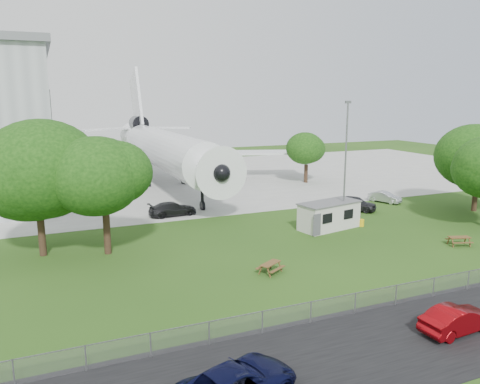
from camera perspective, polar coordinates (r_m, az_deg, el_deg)
name	(u,v)px	position (r m, az deg, el deg)	size (l,w,h in m)	color
ground	(302,259)	(37.36, 7.52, -8.06)	(160.00, 160.00, 0.00)	#345B1B
asphalt_strip	(426,334)	(27.90, 21.69, -15.80)	(120.00, 8.00, 0.02)	black
concrete_apron	(174,181)	(71.68, -8.02, 1.37)	(120.00, 46.00, 0.03)	#B7B7B2
airliner	(164,148)	(68.40, -9.30, 5.30)	(46.36, 47.73, 17.69)	white
site_cabin	(329,215)	(45.74, 10.82, -2.80)	(6.96, 3.89, 2.62)	beige
picnic_west	(270,273)	(34.27, 3.72, -9.81)	(1.80, 1.50, 0.76)	brown
picnic_east	(459,245)	(44.39, 25.10, -5.91)	(1.80, 1.50, 0.76)	brown
fence	(382,308)	(30.19, 16.93, -13.35)	(58.00, 0.04, 1.30)	gray
lamp_mast	(345,167)	(45.39, 12.71, 3.05)	(0.16, 0.16, 12.00)	slate
tree_west_big	(37,178)	(39.50, -23.54, 1.63)	(9.31, 9.31, 10.99)	#382619
tree_west_small	(104,177)	(38.23, -16.28, 1.76)	(7.49, 7.49, 10.04)	#382619
tree_east_back	(479,159)	(57.40, 27.10, 3.56)	(8.43, 8.43, 10.01)	#382619
tree_far_apron	(307,152)	(69.45, 8.11, 4.89)	(5.53, 5.53, 7.40)	#382619
car_centre_sedan	(457,320)	(28.46, 24.97, -13.92)	(1.54, 4.42, 1.46)	maroon
car_west_estate	(236,383)	(20.94, -0.43, -22.31)	(2.56, 5.55, 1.54)	black
car_ne_hatch	(355,203)	(53.83, 13.83, -1.35)	(1.89, 4.71, 1.60)	black
car_ne_sedan	(385,197)	(58.87, 17.23, -0.61)	(1.35, 3.88, 1.28)	#B3B5BA
car_apron_van	(173,209)	(50.37, -8.21, -2.07)	(2.07, 5.10, 1.48)	black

